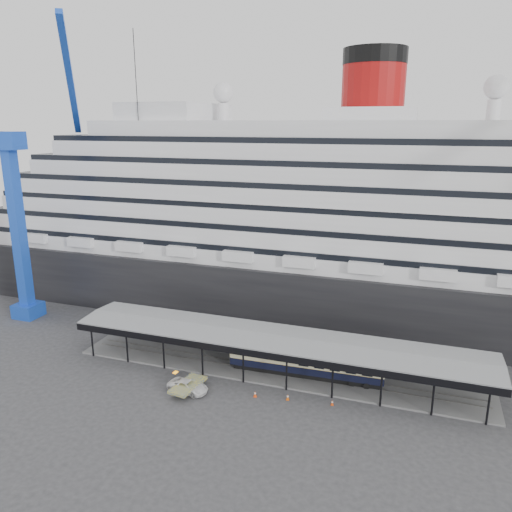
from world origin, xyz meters
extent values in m
plane|color=#313134|center=(0.00, 0.00, 0.00)|extent=(200.00, 200.00, 0.00)
cube|color=black|center=(0.00, 32.00, 5.00)|extent=(130.00, 30.00, 10.00)
cylinder|color=#990C0C|center=(8.00, 32.00, 37.40)|extent=(10.00, 10.00, 9.00)
cylinder|color=black|center=(8.00, 32.00, 42.65)|extent=(10.10, 10.10, 2.50)
sphere|color=silver|center=(-18.00, 32.00, 37.70)|extent=(3.60, 3.60, 3.60)
sphere|color=silver|center=(26.00, 32.00, 37.70)|extent=(3.60, 3.60, 3.60)
cube|color=slate|center=(0.00, 5.00, 0.12)|extent=(56.00, 8.00, 0.24)
cube|color=slate|center=(0.00, 4.28, 0.28)|extent=(54.00, 0.08, 0.10)
cube|color=slate|center=(0.00, 5.72, 0.28)|extent=(54.00, 0.08, 0.10)
cube|color=black|center=(0.00, 0.50, 4.45)|extent=(56.00, 0.18, 0.90)
cube|color=black|center=(0.00, 9.50, 4.45)|extent=(56.00, 0.18, 0.90)
cube|color=slate|center=(0.00, 5.00, 5.18)|extent=(56.00, 9.00, 0.24)
cube|color=blue|center=(-46.00, 10.00, 1.20)|extent=(4.00, 4.00, 2.40)
cube|color=blue|center=(-46.00, 10.00, 15.40)|extent=(1.80, 1.80, 26.00)
cube|color=blue|center=(-46.00, 10.00, 29.80)|extent=(5.00, 3.20, 2.80)
cube|color=blue|center=(-37.61, 15.88, 39.20)|extent=(12.92, 17.86, 16.80)
cylinder|color=black|center=(-29.22, 21.75, 23.60)|extent=(0.12, 0.12, 47.21)
imported|color=silver|center=(-8.62, -3.54, 0.72)|extent=(5.47, 3.06, 1.44)
cube|color=black|center=(4.37, 5.00, 0.56)|extent=(19.46, 2.89, 0.65)
cube|color=black|center=(4.37, 5.00, 1.39)|extent=(20.39, 3.29, 1.02)
cube|color=beige|center=(4.37, 5.00, 2.50)|extent=(20.39, 3.33, 1.20)
cube|color=black|center=(4.37, 5.00, 3.29)|extent=(20.39, 3.29, 0.37)
cube|color=#F6480D|center=(-0.28, -1.96, 0.02)|extent=(0.50, 0.50, 0.03)
cone|color=#F6480D|center=(-0.28, -1.96, 0.39)|extent=(0.42, 0.42, 0.75)
cylinder|color=white|center=(-0.28, -1.96, 0.47)|extent=(0.24, 0.24, 0.15)
cube|color=#D8570C|center=(3.69, -1.33, 0.02)|extent=(0.49, 0.49, 0.03)
cone|color=#D8570C|center=(3.69, -1.33, 0.40)|extent=(0.41, 0.41, 0.75)
cylinder|color=white|center=(3.69, -1.33, 0.47)|extent=(0.24, 0.24, 0.15)
cube|color=#D5420B|center=(9.02, -0.72, 0.01)|extent=(0.43, 0.43, 0.03)
cone|color=#D5420B|center=(9.02, -0.72, 0.34)|extent=(0.37, 0.37, 0.65)
cylinder|color=white|center=(9.02, -0.72, 0.41)|extent=(0.21, 0.21, 0.13)
camera|label=1|loc=(17.65, -53.59, 32.60)|focal=35.00mm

